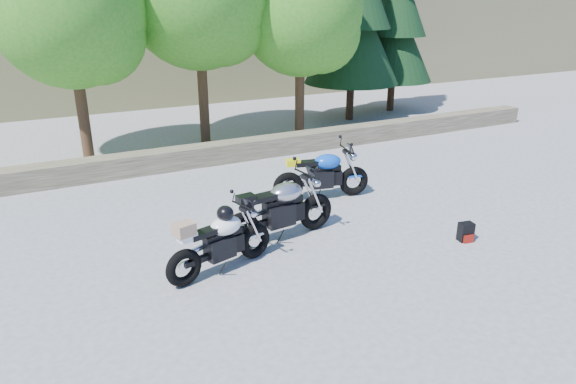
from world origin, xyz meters
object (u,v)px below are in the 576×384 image
Objects in this scene: white_bike at (220,241)px; backpack at (466,232)px; blue_bike at (322,175)px; silver_bike at (281,210)px.

backpack is at bearing -27.82° from white_bike.
white_bike reaches higher than blue_bike.
blue_bike is 3.14m from backpack.
white_bike is 4.28m from backpack.
silver_bike is 1.46m from white_bike.
backpack is (1.22, -2.87, -0.35)m from blue_bike.
silver_bike is 1.07× the size of blue_bike.
white_bike is 3.54m from blue_bike.
silver_bike is at bearing 161.69° from backpack.
blue_bike reaches higher than backpack.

